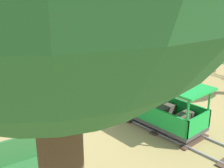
{
  "coord_description": "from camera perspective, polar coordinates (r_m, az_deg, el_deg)",
  "views": [
    {
      "loc": [
        -4.28,
        -5.03,
        2.78
      ],
      "look_at": [
        0.0,
        -0.19,
        0.55
      ],
      "focal_mm": 45.87,
      "sensor_mm": 36.0,
      "label": 1
    }
  ],
  "objects": [
    {
      "name": "passenger_car",
      "position": [
        6.15,
        6.82,
        -3.66
      ],
      "size": [
        0.84,
        2.7,
        0.97
      ],
      "color": "#3F3F3F",
      "rests_on": "ground_plane"
    },
    {
      "name": "locomotive",
      "position": [
        7.59,
        -4.99,
        1.35
      ],
      "size": [
        0.74,
        1.45,
        0.98
      ],
      "color": "black",
      "rests_on": "ground_plane"
    },
    {
      "name": "conductor_person",
      "position": [
        7.66,
        3.59,
        5.24
      ],
      "size": [
        0.3,
        0.3,
        1.62
      ],
      "color": "#282D47",
      "rests_on": "ground_plane"
    },
    {
      "name": "ground_plane",
      "position": [
        7.16,
        -1.0,
        -3.79
      ],
      "size": [
        60.0,
        60.0,
        0.0
      ],
      "primitive_type": "plane",
      "color": "#A38C51"
    },
    {
      "name": "track",
      "position": [
        6.89,
        1.11,
        -4.61
      ],
      "size": [
        0.78,
        6.4,
        0.04
      ],
      "color": "gray",
      "rests_on": "ground_plane"
    },
    {
      "name": "fence_section",
      "position": [
        10.17,
        20.13,
        4.83
      ],
      "size": [
        0.08,
        7.48,
        0.9
      ],
      "color": "tan",
      "rests_on": "ground_plane"
    }
  ]
}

